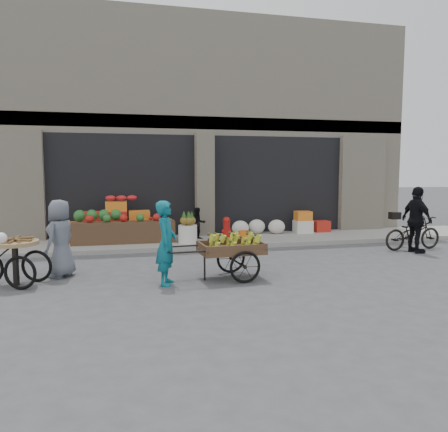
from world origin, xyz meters
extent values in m
plane|color=#424244|center=(0.00, 0.00, 0.00)|extent=(80.00, 80.00, 0.00)
cube|color=gray|center=(0.00, 4.10, 0.06)|extent=(18.00, 2.20, 0.12)
cube|color=beige|center=(0.00, 8.20, 3.50)|extent=(14.00, 6.00, 7.00)
cube|color=gray|center=(0.00, 5.35, 3.60)|extent=(14.00, 0.30, 0.40)
cube|color=black|center=(-2.48, 6.00, 1.67)|extent=(4.40, 1.60, 3.10)
cube|color=black|center=(2.48, 6.00, 1.67)|extent=(4.40, 1.60, 3.10)
cube|color=beige|center=(0.00, 5.15, 1.67)|extent=(0.55, 0.80, 3.22)
cube|color=brown|center=(-2.48, 3.95, 0.42)|extent=(2.80, 0.45, 0.60)
sphere|color=#1E5923|center=(-3.17, 4.45, 0.86)|extent=(0.34, 0.34, 0.34)
cylinder|color=silver|center=(-0.75, 3.60, 0.37)|extent=(0.52, 0.52, 0.50)
cylinder|color=#A5140F|center=(0.35, 3.55, 0.40)|extent=(0.20, 0.20, 0.56)
sphere|color=#A5140F|center=(0.35, 3.55, 0.72)|extent=(0.22, 0.22, 0.22)
cylinder|color=orange|center=(0.85, 3.50, 0.27)|extent=(0.32, 0.32, 0.30)
ellipsoid|color=silver|center=(1.68, 4.70, 0.34)|extent=(1.70, 0.60, 0.44)
imported|color=black|center=(-0.35, 4.20, 0.58)|extent=(0.51, 0.43, 0.93)
cube|color=brown|center=(-0.45, -0.10, 0.57)|extent=(1.28, 0.88, 0.11)
torus|color=black|center=(-0.28, -0.53, 0.31)|extent=(0.62, 0.09, 0.62)
torus|color=black|center=(-0.34, 0.34, 0.31)|extent=(0.62, 0.09, 0.62)
cylinder|color=black|center=(-0.99, -0.14, 0.26)|extent=(0.04, 0.04, 0.51)
imported|color=#0F6575|center=(-1.74, -0.28, 0.79)|extent=(0.52, 0.66, 1.58)
cylinder|color=#9E7F51|center=(-4.47, 0.30, 0.80)|extent=(1.07, 1.07, 0.07)
cube|color=black|center=(-4.47, 0.30, 0.40)|extent=(0.10, 0.10, 0.80)
torus|color=black|center=(-4.33, -0.04, 0.31)|extent=(0.61, 0.26, 0.62)
torus|color=black|center=(-4.14, 0.49, 0.31)|extent=(0.61, 0.26, 0.62)
imported|color=slate|center=(-3.74, 0.83, 0.78)|extent=(0.79, 0.90, 1.56)
imported|color=black|center=(5.09, 1.81, 0.45)|extent=(1.75, 0.71, 0.90)
imported|color=black|center=(4.89, 1.41, 0.86)|extent=(0.48, 1.03, 1.72)
camera|label=1|loc=(-2.55, -8.32, 2.13)|focal=35.00mm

